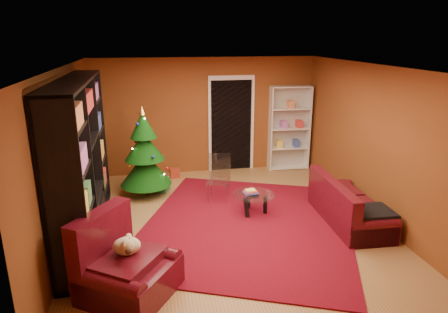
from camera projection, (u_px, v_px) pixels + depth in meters
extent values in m
cube|color=olive|center=(228.00, 223.00, 6.82)|extent=(5.00, 5.50, 0.05)
cube|color=silver|center=(229.00, 65.00, 6.04)|extent=(5.00, 5.50, 0.05)
cube|color=brown|center=(205.00, 116.00, 9.04)|extent=(5.00, 0.05, 2.60)
cube|color=brown|center=(64.00, 157.00, 5.99)|extent=(0.05, 5.50, 2.60)
cube|color=brown|center=(372.00, 142.00, 6.87)|extent=(0.05, 5.50, 2.60)
cube|color=maroon|center=(247.00, 224.00, 6.70)|extent=(4.58, 4.89, 0.02)
cube|color=#296D3F|center=(161.00, 184.00, 8.13)|extent=(0.37, 0.37, 0.28)
cube|color=maroon|center=(175.00, 173.00, 8.92)|extent=(0.21, 0.21, 0.20)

